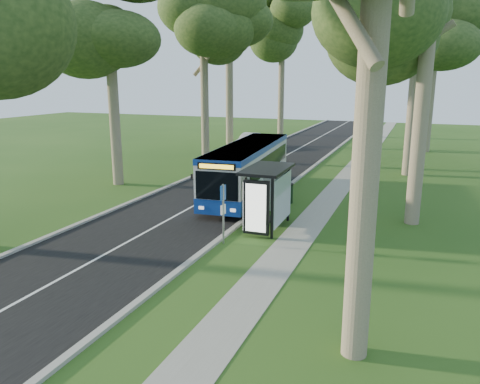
# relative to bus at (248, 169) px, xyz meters

# --- Properties ---
(ground) EXTENTS (120.00, 120.00, 0.00)m
(ground) POSITION_rel_bus_xyz_m (1.65, -8.35, -1.55)
(ground) COLOR #264C17
(ground) RESTS_ON ground
(road) EXTENTS (7.00, 100.00, 0.02)m
(road) POSITION_rel_bus_xyz_m (-1.85, 1.65, -1.54)
(road) COLOR black
(road) RESTS_ON ground
(kerb_east) EXTENTS (0.25, 100.00, 0.12)m
(kerb_east) POSITION_rel_bus_xyz_m (1.65, 1.65, -1.49)
(kerb_east) COLOR #9E9B93
(kerb_east) RESTS_ON ground
(kerb_west) EXTENTS (0.25, 100.00, 0.12)m
(kerb_west) POSITION_rel_bus_xyz_m (-5.35, 1.65, -1.49)
(kerb_west) COLOR #9E9B93
(kerb_west) RESTS_ON ground
(centre_line) EXTENTS (0.12, 100.00, 0.00)m
(centre_line) POSITION_rel_bus_xyz_m (-1.85, 1.65, -1.52)
(centre_line) COLOR white
(centre_line) RESTS_ON road
(footpath) EXTENTS (1.50, 100.00, 0.02)m
(footpath) POSITION_rel_bus_xyz_m (4.65, 1.65, -1.54)
(footpath) COLOR gray
(footpath) RESTS_ON ground
(bus) EXTENTS (3.35, 11.44, 2.99)m
(bus) POSITION_rel_bus_xyz_m (0.00, 0.00, 0.00)
(bus) COLOR silver
(bus) RESTS_ON ground
(bus_stop_sign) EXTENTS (0.12, 0.35, 2.52)m
(bus_stop_sign) POSITION_rel_bus_xyz_m (1.95, -8.19, 0.03)
(bus_stop_sign) COLOR gray
(bus_stop_sign) RESTS_ON ground
(bus_shelter) EXTENTS (1.83, 3.30, 2.81)m
(bus_shelter) POSITION_rel_bus_xyz_m (3.08, -5.96, 0.44)
(bus_shelter) COLOR black
(bus_shelter) RESTS_ON ground
(litter_bin) EXTENTS (0.62, 0.62, 1.09)m
(litter_bin) POSITION_rel_bus_xyz_m (2.65, -0.91, -1.00)
(litter_bin) COLOR black
(litter_bin) RESTS_ON ground
(car_white) EXTENTS (3.14, 4.53, 1.43)m
(car_white) POSITION_rel_bus_xyz_m (-6.46, 17.57, -0.83)
(car_white) COLOR silver
(car_white) RESTS_ON ground
(car_silver) EXTENTS (1.61, 4.51, 1.48)m
(car_silver) POSITION_rel_bus_xyz_m (-6.37, 17.61, -0.81)
(car_silver) COLOR #B4B7BD
(car_silver) RESTS_ON ground
(tree_west_b) EXTENTS (5.20, 5.20, 14.60)m
(tree_west_b) POSITION_rel_bus_xyz_m (-8.85, -0.35, 9.27)
(tree_west_b) COLOR #7A6B56
(tree_west_b) RESTS_ON ground
(tree_west_c) EXTENTS (5.20, 5.20, 13.50)m
(tree_west_c) POSITION_rel_bus_xyz_m (-7.35, 9.65, 8.46)
(tree_west_c) COLOR #7A6B56
(tree_west_c) RESTS_ON ground
(tree_west_d) EXTENTS (5.20, 5.20, 18.72)m
(tree_west_d) POSITION_rel_bus_xyz_m (-9.35, 19.65, 12.28)
(tree_west_d) COLOR #7A6B56
(tree_west_d) RESTS_ON ground
(tree_west_e) EXTENTS (5.20, 5.20, 16.86)m
(tree_west_e) POSITION_rel_bus_xyz_m (-6.85, 29.65, 10.92)
(tree_west_e) COLOR #7A6B56
(tree_west_e) RESTS_ON ground
(tree_east_c) EXTENTS (5.20, 5.20, 14.59)m
(tree_east_c) POSITION_rel_bus_xyz_m (8.45, 9.65, 9.26)
(tree_east_c) COLOR #7A6B56
(tree_east_c) RESTS_ON ground
(tree_east_d) EXTENTS (5.20, 5.20, 15.70)m
(tree_east_d) POSITION_rel_bus_xyz_m (9.65, 21.65, 10.08)
(tree_east_d) COLOR #7A6B56
(tree_east_d) RESTS_ON ground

